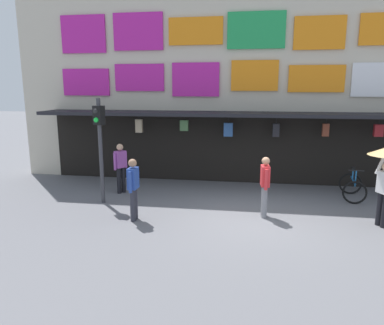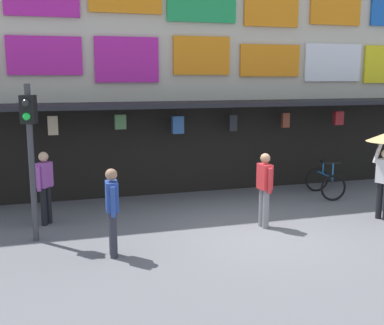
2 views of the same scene
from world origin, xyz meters
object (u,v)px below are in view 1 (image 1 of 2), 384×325
object	(u,v)px
pedestrian_in_purple	(133,186)
pedestrian_in_blue	(121,165)
traffic_light_near	(100,134)
pedestrian_in_yellow	(265,183)
bicycle_parked	(352,187)

from	to	relation	value
pedestrian_in_purple	pedestrian_in_blue	world-z (taller)	same
traffic_light_near	pedestrian_in_yellow	world-z (taller)	traffic_light_near
traffic_light_near	pedestrian_in_purple	distance (m)	2.27
traffic_light_near	pedestrian_in_purple	size ratio (longest dim) A/B	1.90
bicycle_parked	pedestrian_in_purple	xyz separation A→B (m)	(-6.31, -2.89, 0.55)
pedestrian_in_blue	pedestrian_in_purple	bearing A→B (deg)	-63.09
bicycle_parked	pedestrian_in_blue	distance (m)	7.57
pedestrian_in_purple	pedestrian_in_blue	bearing A→B (deg)	116.91
traffic_light_near	pedestrian_in_yellow	xyz separation A→B (m)	(4.88, -0.51, -1.19)
bicycle_parked	pedestrian_in_purple	bearing A→B (deg)	-155.43
pedestrian_in_yellow	bicycle_parked	bearing A→B (deg)	36.12
pedestrian_in_yellow	pedestrian_in_blue	bearing A→B (deg)	161.12
bicycle_parked	pedestrian_in_blue	size ratio (longest dim) A/B	0.74
bicycle_parked	pedestrian_in_yellow	size ratio (longest dim) A/B	0.74
pedestrian_in_purple	pedestrian_in_blue	distance (m)	2.69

